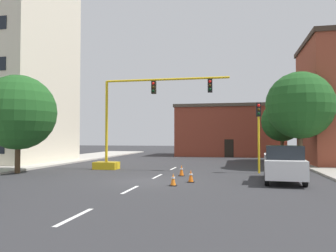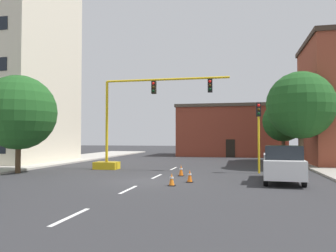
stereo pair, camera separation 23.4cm
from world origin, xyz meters
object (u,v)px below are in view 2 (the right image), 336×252
at_px(tree_left_near, 19,113).
at_px(tree_right_mid, 301,105).
at_px(traffic_light_pole_right, 259,121).
at_px(tree_right_far, 283,121).
at_px(traffic_cone_roadside_b, 172,180).
at_px(pickup_truck_white, 283,164).
at_px(traffic_signal_gantry, 124,139).
at_px(traffic_cone_roadside_a, 181,170).
at_px(traffic_cone_roadside_c, 190,176).

bearing_deg(tree_left_near, tree_right_mid, 20.11).
xyz_separation_m(traffic_light_pole_right, tree_left_near, (-16.11, -3.19, 0.61)).
distance_m(tree_right_far, traffic_cone_roadside_b, 21.95).
xyz_separation_m(tree_right_far, traffic_cone_roadside_b, (-7.80, -20.16, -3.80)).
distance_m(pickup_truck_white, traffic_cone_roadside_b, 6.31).
bearing_deg(tree_left_near, traffic_cone_roadside_b, -18.54).
bearing_deg(traffic_cone_roadside_b, traffic_signal_gantry, 124.15).
distance_m(traffic_signal_gantry, tree_right_far, 18.10).
bearing_deg(tree_right_mid, tree_right_far, 91.17).
bearing_deg(traffic_cone_roadside_a, traffic_light_pole_right, 28.28).
bearing_deg(tree_right_far, traffic_cone_roadside_a, -117.15).
xyz_separation_m(traffic_signal_gantry, pickup_truck_white, (10.92, -5.04, -1.34)).
bearing_deg(traffic_cone_roadside_a, traffic_signal_gantry, 146.00).
height_order(traffic_cone_roadside_a, traffic_cone_roadside_b, traffic_cone_roadside_a).
height_order(tree_right_mid, tree_right_far, tree_right_mid).
bearing_deg(traffic_cone_roadside_b, traffic_cone_roadside_c, 64.93).
bearing_deg(traffic_signal_gantry, pickup_truck_white, -24.78).
relative_size(traffic_cone_roadside_a, traffic_cone_roadside_c, 1.03).
bearing_deg(traffic_light_pole_right, pickup_truck_white, -76.60).
relative_size(traffic_signal_gantry, traffic_cone_roadside_b, 16.11).
relative_size(tree_right_mid, traffic_cone_roadside_a, 10.73).
xyz_separation_m(tree_right_far, traffic_cone_roadside_c, (-7.10, -18.67, -3.77)).
height_order(pickup_truck_white, traffic_cone_roadside_b, pickup_truck_white).
height_order(tree_right_far, traffic_cone_roadside_a, tree_right_far).
relative_size(traffic_light_pole_right, tree_left_near, 0.72).
relative_size(pickup_truck_white, traffic_cone_roadside_c, 8.11).
height_order(traffic_signal_gantry, traffic_cone_roadside_a, traffic_signal_gantry).
bearing_deg(pickup_truck_white, traffic_cone_roadside_b, -154.10).
bearing_deg(tree_right_far, traffic_cone_roadside_c, -110.82).
relative_size(traffic_signal_gantry, pickup_truck_white, 1.85).
bearing_deg(pickup_truck_white, tree_right_mid, 74.15).
relative_size(tree_right_far, traffic_cone_roadside_a, 8.86).
distance_m(tree_right_far, pickup_truck_white, 17.83).
relative_size(traffic_signal_gantry, tree_right_far, 1.64).
bearing_deg(tree_right_mid, traffic_cone_roadside_b, -126.02).
height_order(traffic_light_pole_right, tree_left_near, tree_left_near).
height_order(traffic_signal_gantry, traffic_cone_roadside_b, traffic_signal_gantry).
distance_m(traffic_cone_roadside_a, traffic_cone_roadside_b, 4.42).
bearing_deg(pickup_truck_white, tree_right_far, 82.95).
distance_m(tree_right_mid, traffic_cone_roadside_c, 12.82).
relative_size(tree_right_mid, traffic_cone_roadside_b, 11.86).
bearing_deg(tree_left_near, traffic_signal_gantry, 32.32).
bearing_deg(traffic_cone_roadside_c, tree_right_far, 69.18).
relative_size(traffic_light_pole_right, traffic_cone_roadside_b, 7.55).
bearing_deg(tree_right_far, tree_left_near, -139.79).
bearing_deg(tree_right_mid, traffic_light_pole_right, -130.52).
bearing_deg(tree_left_near, pickup_truck_white, -3.72).
height_order(tree_right_far, pickup_truck_white, tree_right_far).
relative_size(tree_right_mid, pickup_truck_white, 1.36).
relative_size(traffic_light_pole_right, tree_right_mid, 0.64).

